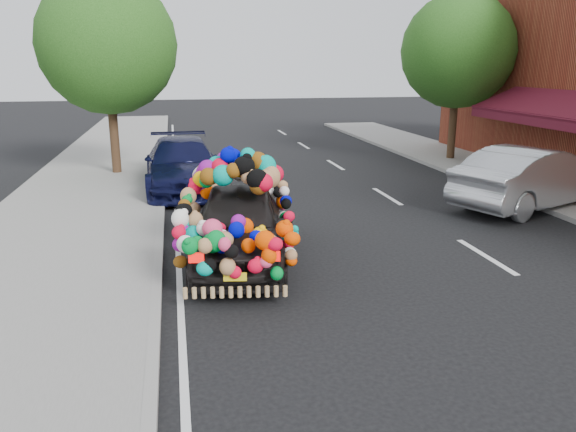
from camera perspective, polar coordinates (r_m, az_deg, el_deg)
The scene contains 9 objects.
ground at distance 9.77m, azimuth 0.87°, elevation -5.52°, with size 100.00×100.00×0.00m, color black.
sidewalk at distance 9.83m, azimuth -24.60°, elevation -6.46°, with size 4.00×60.00×0.12m, color gray.
kerb at distance 9.55m, azimuth -13.11°, elevation -6.01°, with size 0.15×60.00×0.13m, color gray.
lane_markings at distance 11.07m, azimuth 19.44°, elevation -3.86°, with size 6.00×50.00×0.01m, color silver, non-canonical shape.
tree_near_sidewalk at distance 18.52m, azimuth -17.92°, elevation 16.23°, with size 4.20×4.20×6.13m.
tree_far_b at distance 21.40m, azimuth 16.91°, elevation 15.72°, with size 4.00×4.00×5.90m.
plush_art_car at distance 9.95m, azimuth -5.06°, elevation 0.98°, with size 2.55×4.43×2.01m.
navy_sedan at distance 16.12m, azimuth -10.71°, elevation 5.14°, with size 2.01×4.95×1.44m, color black.
silver_hatchback at distance 15.08m, azimuth 23.59°, elevation 3.60°, with size 1.60×4.60×1.51m, color #ADB0B4.
Camera 1 is at (-1.97, -8.93, 3.45)m, focal length 35.00 mm.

